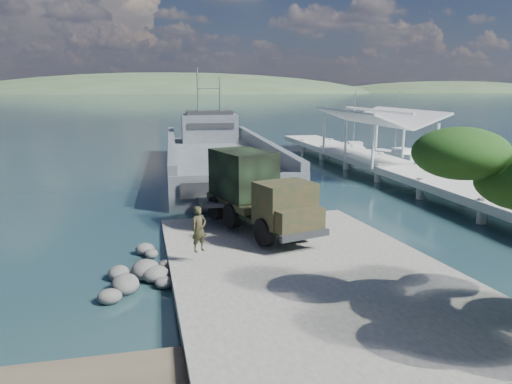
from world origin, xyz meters
The scene contains 10 objects.
ground centered at (0.00, 0.00, 0.00)m, with size 1400.00×1400.00×0.00m, color #1B3742.
boat_ramp centered at (0.00, -1.00, 0.25)m, with size 10.00×18.00×0.50m, color slate.
shoreline_rocks centered at (-6.20, 0.50, 0.00)m, with size 3.20×5.60×0.90m, color #4C4C4A, non-canonical shape.
distant_headlands centered at (50.00, 560.00, 0.00)m, with size 1000.00×240.00×48.00m, color #394D30, non-canonical shape.
pier centered at (13.00, 18.77, 1.60)m, with size 6.40×44.00×6.10m.
landing_craft centered at (0.39, 23.24, 0.79)m, with size 9.76×32.76×9.62m.
military_truck centered at (-0.69, 4.26, 2.24)m, with size 4.22×7.86×3.50m.
soldier centered at (-3.84, 0.13, 1.38)m, with size 0.64×0.42×1.75m, color #1F321C.
sailboat_near centered at (18.80, 27.03, 0.36)m, with size 3.28×5.75×6.73m.
sailboat_far centered at (17.00, 33.23, 0.36)m, with size 2.91×5.84×6.84m.
Camera 1 is at (-5.77, -18.04, 7.03)m, focal length 35.00 mm.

